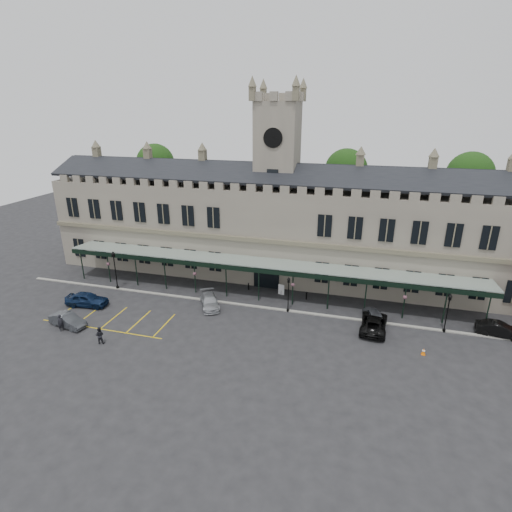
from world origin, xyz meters
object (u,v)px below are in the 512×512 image
(sign_board, at_px, (281,290))
(car_right_b, at_px, (500,330))
(car_left_a, at_px, (87,299))
(car_van, at_px, (374,323))
(station_building, at_px, (276,227))
(lamp_post_mid, at_px, (288,291))
(lamp_post_left, at_px, (115,267))
(clock_tower, at_px, (277,177))
(traffic_cone, at_px, (424,352))
(person_b, at_px, (100,335))
(person_a, at_px, (61,323))
(lamp_post_right, at_px, (448,310))
(car_left_b, at_px, (68,320))
(car_taxi, at_px, (209,301))
(car_right_a, at_px, (374,315))

(sign_board, xyz_separation_m, car_right_b, (22.78, -3.43, 0.07))
(car_left_a, height_order, car_van, car_left_a)
(station_building, distance_m, lamp_post_mid, 11.87)
(lamp_post_left, bearing_deg, lamp_post_mid, -0.41)
(clock_tower, relative_size, lamp_post_left, 4.95)
(traffic_cone, bearing_deg, lamp_post_left, 171.96)
(car_van, bearing_deg, traffic_cone, 146.30)
(car_van, relative_size, person_b, 3.15)
(lamp_post_mid, bearing_deg, lamp_post_left, 179.59)
(lamp_post_left, distance_m, person_a, 10.47)
(clock_tower, distance_m, lamp_post_left, 23.03)
(lamp_post_right, bearing_deg, traffic_cone, -117.08)
(car_left_b, height_order, person_a, person_a)
(station_building, bearing_deg, car_taxi, -113.11)
(car_left_a, height_order, car_taxi, car_left_a)
(sign_board, height_order, car_right_a, car_right_a)
(car_right_a, xyz_separation_m, person_b, (-25.30, -11.34, 0.16))
(lamp_post_left, relative_size, lamp_post_mid, 1.20)
(station_building, bearing_deg, car_van, -42.51)
(car_right_a, distance_m, person_b, 27.73)
(person_a, bearing_deg, car_right_b, -48.34)
(car_left_a, bearing_deg, traffic_cone, -96.44)
(lamp_post_mid, xyz_separation_m, person_b, (-16.14, -11.07, -1.61))
(lamp_post_right, distance_m, car_right_a, 7.14)
(sign_board, xyz_separation_m, car_left_b, (-19.72, -13.22, 0.05))
(lamp_post_right, height_order, traffic_cone, lamp_post_right)
(lamp_post_right, height_order, car_van, lamp_post_right)
(sign_board, height_order, car_van, car_van)
(car_taxi, distance_m, car_right_b, 30.05)
(sign_board, height_order, car_right_b, car_right_b)
(station_building, xyz_separation_m, person_a, (-17.52, -20.60, -5.57))
(lamp_post_left, bearing_deg, car_van, -2.93)
(car_van, bearing_deg, person_b, 24.74)
(car_left_b, bearing_deg, clock_tower, -29.99)
(station_building, relative_size, car_left_b, 14.26)
(person_a, bearing_deg, traffic_cone, -53.89)
(car_left_a, height_order, car_right_b, car_left_a)
(station_building, bearing_deg, lamp_post_mid, -69.90)
(traffic_cone, xyz_separation_m, car_left_a, (-35.97, 0.09, 0.50))
(lamp_post_left, distance_m, car_van, 30.98)
(clock_tower, relative_size, car_left_a, 5.20)
(car_left_a, bearing_deg, lamp_post_left, -14.09)
(lamp_post_left, relative_size, person_a, 2.79)
(lamp_post_left, xyz_separation_m, car_right_b, (42.86, 0.44, -2.26))
(sign_board, distance_m, car_taxi, 8.91)
(lamp_post_right, bearing_deg, car_van, -168.43)
(lamp_post_right, distance_m, car_van, 7.26)
(station_building, bearing_deg, person_b, -119.70)
(lamp_post_left, xyz_separation_m, traffic_cone, (35.30, -4.99, -2.66))
(lamp_post_right, height_order, sign_board, lamp_post_right)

